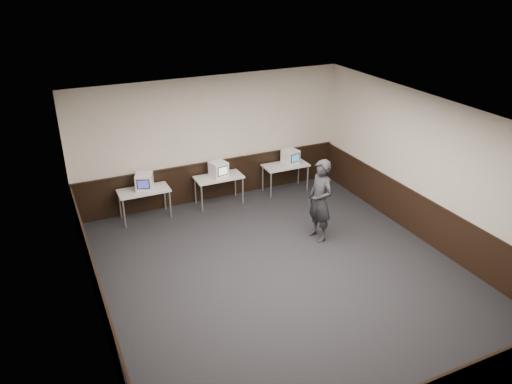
# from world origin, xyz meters

# --- Properties ---
(floor) EXTENTS (8.00, 8.00, 0.00)m
(floor) POSITION_xyz_m (0.00, 0.00, 0.00)
(floor) COLOR black
(floor) RESTS_ON ground
(ceiling) EXTENTS (8.00, 8.00, 0.00)m
(ceiling) POSITION_xyz_m (0.00, 0.00, 3.20)
(ceiling) COLOR white
(ceiling) RESTS_ON back_wall
(back_wall) EXTENTS (7.00, 0.00, 7.00)m
(back_wall) POSITION_xyz_m (0.00, 4.00, 1.60)
(back_wall) COLOR beige
(back_wall) RESTS_ON ground
(front_wall) EXTENTS (7.00, 0.00, 7.00)m
(front_wall) POSITION_xyz_m (0.00, -4.00, 1.60)
(front_wall) COLOR beige
(front_wall) RESTS_ON ground
(left_wall) EXTENTS (0.00, 8.00, 8.00)m
(left_wall) POSITION_xyz_m (-3.50, 0.00, 1.60)
(left_wall) COLOR beige
(left_wall) RESTS_ON ground
(right_wall) EXTENTS (0.00, 8.00, 8.00)m
(right_wall) POSITION_xyz_m (3.50, 0.00, 1.60)
(right_wall) COLOR beige
(right_wall) RESTS_ON ground
(wainscot_back) EXTENTS (6.98, 0.04, 1.00)m
(wainscot_back) POSITION_xyz_m (0.00, 3.98, 0.50)
(wainscot_back) COLOR black
(wainscot_back) RESTS_ON back_wall
(wainscot_left) EXTENTS (0.04, 7.98, 1.00)m
(wainscot_left) POSITION_xyz_m (-3.48, 0.00, 0.50)
(wainscot_left) COLOR black
(wainscot_left) RESTS_ON left_wall
(wainscot_right) EXTENTS (0.04, 7.98, 1.00)m
(wainscot_right) POSITION_xyz_m (3.48, 0.00, 0.50)
(wainscot_right) COLOR black
(wainscot_right) RESTS_ON right_wall
(wainscot_rail) EXTENTS (6.98, 0.06, 0.04)m
(wainscot_rail) POSITION_xyz_m (0.00, 3.96, 1.02)
(wainscot_rail) COLOR black
(wainscot_rail) RESTS_ON wainscot_back
(desk_left) EXTENTS (1.20, 0.60, 0.75)m
(desk_left) POSITION_xyz_m (-1.90, 3.60, 0.68)
(desk_left) COLOR silver
(desk_left) RESTS_ON ground
(desk_center) EXTENTS (1.20, 0.60, 0.75)m
(desk_center) POSITION_xyz_m (0.00, 3.60, 0.68)
(desk_center) COLOR silver
(desk_center) RESTS_ON ground
(desk_right) EXTENTS (1.20, 0.60, 0.75)m
(desk_right) POSITION_xyz_m (1.90, 3.60, 0.68)
(desk_right) COLOR silver
(desk_right) RESTS_ON ground
(emac_left) EXTENTS (0.51, 0.52, 0.39)m
(emac_left) POSITION_xyz_m (-1.86, 3.63, 0.95)
(emac_left) COLOR white
(emac_left) RESTS_ON desk_left
(emac_center) EXTENTS (0.46, 0.47, 0.39)m
(emac_center) POSITION_xyz_m (0.01, 3.61, 0.94)
(emac_center) COLOR white
(emac_center) RESTS_ON desk_center
(emac_right) EXTENTS (0.44, 0.46, 0.37)m
(emac_right) POSITION_xyz_m (2.07, 3.64, 0.94)
(emac_right) COLOR white
(emac_right) RESTS_ON desk_right
(person) EXTENTS (0.52, 0.73, 1.87)m
(person) POSITION_xyz_m (1.39, 1.03, 0.93)
(person) COLOR #232329
(person) RESTS_ON ground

